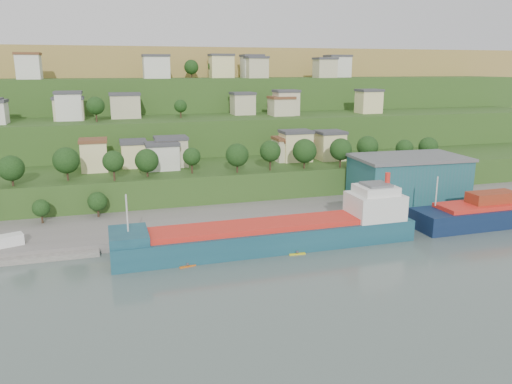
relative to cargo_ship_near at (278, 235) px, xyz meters
name	(u,v)px	position (x,y,z in m)	size (l,w,h in m)	color
ground	(276,261)	(-3.17, -7.94, -2.77)	(500.00, 500.00, 0.00)	#44534D
quay	(313,216)	(16.83, 20.06, -2.77)	(220.00, 26.00, 4.00)	slate
pebble_beach	(4,252)	(-58.17, 14.06, -2.77)	(40.00, 18.00, 2.40)	slate
hillside	(172,145)	(-3.16, 160.74, -2.69)	(360.00, 211.18, 96.00)	#284719
cargo_ship_near	(278,235)	(0.00, 0.00, 0.00)	(67.69, 11.32, 17.38)	#143B4B
warehouse	(408,178)	(46.54, 21.52, 5.66)	(31.79, 20.31, 12.80)	#1F5A5F
caravan	(6,243)	(-57.19, 11.94, 0.01)	(6.80, 2.83, 3.17)	white
dinghy	(76,240)	(-43.27, 13.11, -1.20)	(3.72, 1.40, 0.74)	silver
kayak_orange	(188,266)	(-21.15, -5.67, -2.53)	(3.42, 1.31, 0.84)	#D35D12
kayak_yellow	(297,253)	(2.50, -5.53, -2.51)	(3.63, 0.84, 0.90)	yellow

